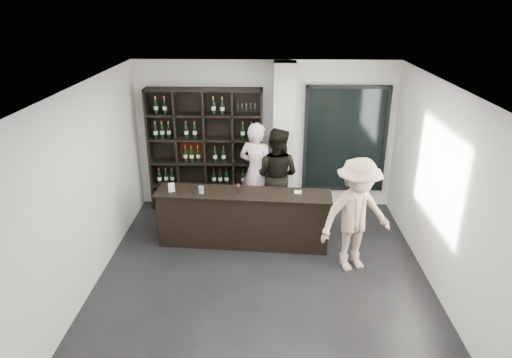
{
  "coord_description": "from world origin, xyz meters",
  "views": [
    {
      "loc": [
        0.05,
        -5.81,
        4.01
      ],
      "look_at": [
        -0.13,
        1.1,
        1.2
      ],
      "focal_mm": 32.0,
      "sensor_mm": 36.0,
      "label": 1
    }
  ],
  "objects_px": {
    "wine_shelf": "(206,150)",
    "taster_pink": "(257,172)",
    "tasting_counter": "(243,218)",
    "customer": "(356,215)",
    "taster_black": "(276,175)"
  },
  "relations": [
    {
      "from": "wine_shelf",
      "to": "tasting_counter",
      "type": "bearing_deg",
      "value": -61.36
    },
    {
      "from": "taster_pink",
      "to": "customer",
      "type": "distance_m",
      "value": 2.29
    },
    {
      "from": "tasting_counter",
      "to": "wine_shelf",
      "type": "bearing_deg",
      "value": 122.87
    },
    {
      "from": "taster_black",
      "to": "taster_pink",
      "type": "bearing_deg",
      "value": 11.83
    },
    {
      "from": "wine_shelf",
      "to": "taster_pink",
      "type": "height_order",
      "value": "wine_shelf"
    },
    {
      "from": "wine_shelf",
      "to": "customer",
      "type": "distance_m",
      "value": 3.36
    },
    {
      "from": "taster_pink",
      "to": "taster_black",
      "type": "xyz_separation_m",
      "value": [
        0.37,
        -0.06,
        -0.04
      ]
    },
    {
      "from": "tasting_counter",
      "to": "customer",
      "type": "bearing_deg",
      "value": -17.58
    },
    {
      "from": "taster_black",
      "to": "customer",
      "type": "bearing_deg",
      "value": 147.34
    },
    {
      "from": "wine_shelf",
      "to": "taster_pink",
      "type": "distance_m",
      "value": 1.14
    },
    {
      "from": "wine_shelf",
      "to": "taster_black",
      "type": "xyz_separation_m",
      "value": [
        1.37,
        -0.54,
        -0.3
      ]
    },
    {
      "from": "wine_shelf",
      "to": "taster_black",
      "type": "height_order",
      "value": "wine_shelf"
    },
    {
      "from": "taster_black",
      "to": "tasting_counter",
      "type": "bearing_deg",
      "value": 79.9
    },
    {
      "from": "taster_pink",
      "to": "customer",
      "type": "height_order",
      "value": "taster_pink"
    },
    {
      "from": "wine_shelf",
      "to": "taster_black",
      "type": "bearing_deg",
      "value": -21.49
    }
  ]
}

